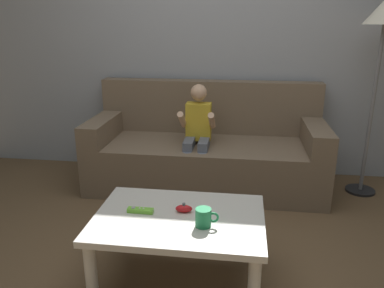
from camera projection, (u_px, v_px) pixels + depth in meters
name	position (u px, v px, depth m)	size (l,w,h in m)	color
ground_plane	(187.00, 286.00, 2.09)	(9.48, 9.48, 0.00)	brown
wall_back	(216.00, 37.00, 3.42)	(4.74, 0.05, 2.50)	#999EA8
couch	(206.00, 151.00, 3.35)	(1.97, 0.80, 0.88)	#75604C
person_seated_on_couch	(197.00, 132.00, 3.12)	(0.29, 0.35, 0.90)	slate
coffee_table	(179.00, 226.00, 2.02)	(0.89, 0.62, 0.41)	beige
game_remote_lime_near_edge	(140.00, 210.00, 2.04)	(0.14, 0.04, 0.03)	#72C638
nunchuk_red	(184.00, 209.00, 2.04)	(0.09, 0.05, 0.05)	red
coffee_mug	(204.00, 218.00, 1.89)	(0.12, 0.08, 0.10)	#1E7F47
floor_lamp	(384.00, 26.00, 2.85)	(0.32, 0.32, 1.56)	black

